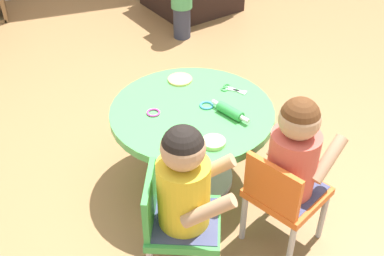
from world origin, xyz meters
name	(u,v)px	position (x,y,z in m)	size (l,w,h in m)	color
ground_plane	(192,178)	(0.00, 0.00, 0.00)	(10.00, 10.00, 0.00)	#9E7247
craft_table	(192,129)	(0.00, 0.00, 0.34)	(0.81, 0.81, 0.46)	silver
child_chair_left	(176,221)	(-0.26, -0.53, 0.31)	(0.39, 0.39, 0.54)	#B7B7BC
seated_child_left	(185,182)	(-0.22, -0.54, 0.53)	(0.42, 0.38, 0.51)	#3F4772
child_chair_right	(283,195)	(0.23, -0.54, 0.31)	(0.40, 0.40, 0.54)	#B7B7BC
seated_child_right	(295,151)	(0.27, -0.52, 0.53)	(0.43, 0.39, 0.51)	#3F4772
rolling_pin	(230,111)	(0.15, -0.11, 0.49)	(0.11, 0.22, 0.05)	green
craft_scissors	(230,89)	(0.25, 0.10, 0.47)	(0.13, 0.13, 0.01)	silver
playdough_blob_0	(180,79)	(0.03, 0.27, 0.47)	(0.13, 0.13, 0.01)	#F2CC72
playdough_blob_1	(213,142)	(0.00, -0.29, 0.47)	(0.11, 0.11, 0.02)	#B2E58C
cookie_cutter_0	(153,113)	(-0.19, 0.03, 0.47)	(0.07, 0.07, 0.01)	#D83FA5
cookie_cutter_1	(206,105)	(0.08, 0.00, 0.47)	(0.07, 0.07, 0.01)	#3F99D8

